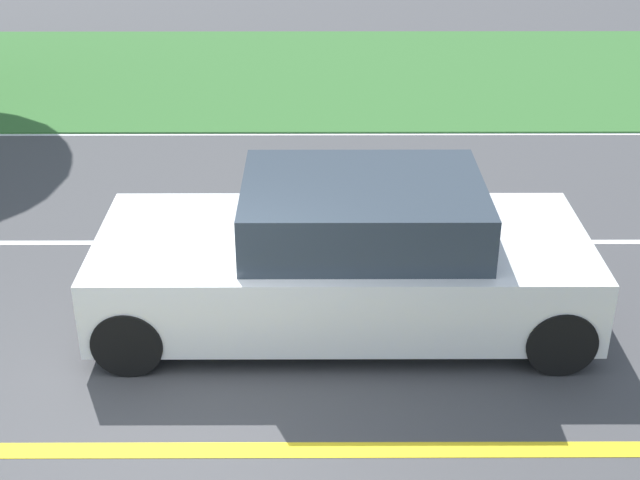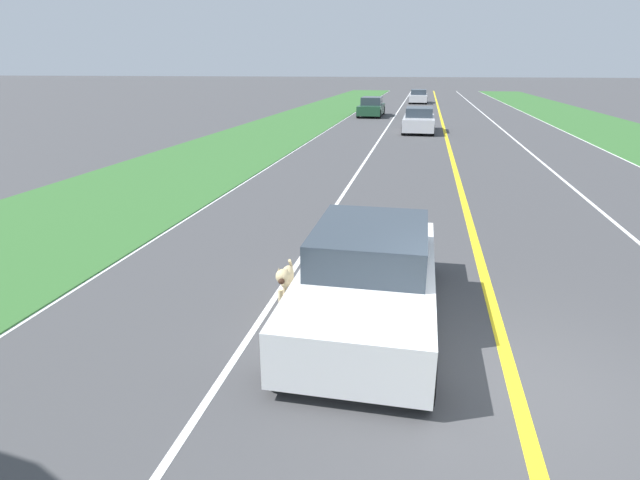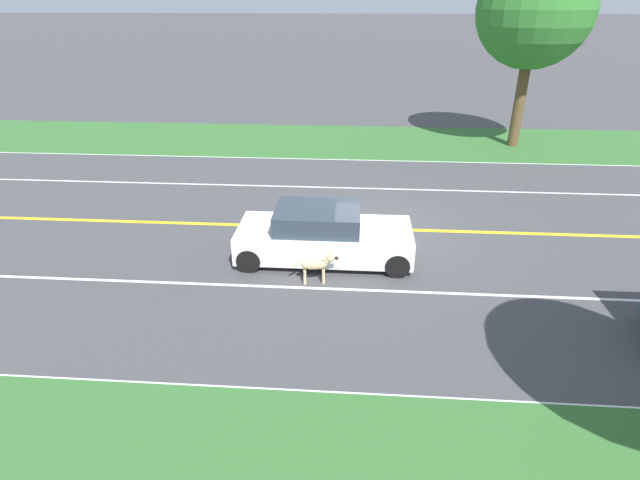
% 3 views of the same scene
% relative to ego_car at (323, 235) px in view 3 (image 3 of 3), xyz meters
% --- Properties ---
extents(ground_plane, '(400.00, 400.00, 0.00)m').
position_rel_ego_car_xyz_m(ground_plane, '(-1.92, 1.48, -0.66)').
color(ground_plane, '#424244').
extents(centre_divider_line, '(0.18, 160.00, 0.01)m').
position_rel_ego_car_xyz_m(centre_divider_line, '(-1.92, 1.48, -0.65)').
color(centre_divider_line, yellow).
rests_on(centre_divider_line, ground).
extents(lane_edge_line_right, '(0.14, 160.00, 0.01)m').
position_rel_ego_car_xyz_m(lane_edge_line_right, '(5.08, 1.48, -0.65)').
color(lane_edge_line_right, white).
rests_on(lane_edge_line_right, ground).
extents(lane_edge_line_left, '(0.14, 160.00, 0.01)m').
position_rel_ego_car_xyz_m(lane_edge_line_left, '(-8.92, 1.48, -0.65)').
color(lane_edge_line_left, white).
rests_on(lane_edge_line_left, ground).
extents(lane_dash_same_dir, '(0.10, 160.00, 0.01)m').
position_rel_ego_car_xyz_m(lane_dash_same_dir, '(1.58, 1.48, -0.65)').
color(lane_dash_same_dir, white).
rests_on(lane_dash_same_dir, ground).
extents(lane_dash_oncoming, '(0.10, 160.00, 0.01)m').
position_rel_ego_car_xyz_m(lane_dash_oncoming, '(-5.42, 1.48, -0.65)').
color(lane_dash_oncoming, white).
rests_on(lane_dash_oncoming, ground).
extents(grass_verge_left, '(6.00, 160.00, 0.03)m').
position_rel_ego_car_xyz_m(grass_verge_left, '(-11.92, 1.48, -0.64)').
color(grass_verge_left, '#33662D').
rests_on(grass_verge_left, ground).
extents(ego_car, '(1.94, 4.52, 1.41)m').
position_rel_ego_car_xyz_m(ego_car, '(0.00, 0.00, 0.00)').
color(ego_car, white).
rests_on(ego_car, ground).
extents(dog, '(0.31, 1.14, 0.80)m').
position_rel_ego_car_xyz_m(dog, '(1.29, -0.04, -0.15)').
color(dog, '#D1B784').
rests_on(dog, ground).
extents(roadside_tree_left_near, '(4.83, 4.83, 8.23)m').
position_rel_ego_car_xyz_m(roadside_tree_left_near, '(-11.65, 8.07, 5.12)').
color(roadside_tree_left_near, brown).
rests_on(roadside_tree_left_near, ground).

